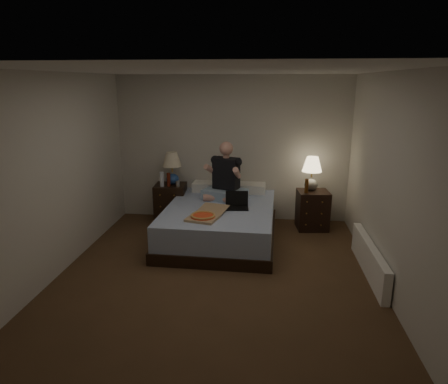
# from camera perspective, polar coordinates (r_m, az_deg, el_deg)

# --- Properties ---
(floor) EXTENTS (4.00, 4.50, 0.00)m
(floor) POSITION_cam_1_polar(r_m,az_deg,el_deg) (5.20, -1.06, -11.74)
(floor) COLOR brown
(floor) RESTS_ON ground
(ceiling) EXTENTS (4.00, 4.50, 0.00)m
(ceiling) POSITION_cam_1_polar(r_m,az_deg,el_deg) (4.62, -1.23, 16.99)
(ceiling) COLOR white
(ceiling) RESTS_ON ground
(wall_back) EXTENTS (4.00, 0.00, 2.50)m
(wall_back) POSITION_cam_1_polar(r_m,az_deg,el_deg) (6.95, 1.18, 6.14)
(wall_back) COLOR beige
(wall_back) RESTS_ON ground
(wall_front) EXTENTS (4.00, 0.00, 2.50)m
(wall_front) POSITION_cam_1_polar(r_m,az_deg,el_deg) (2.66, -7.26, -9.76)
(wall_front) COLOR beige
(wall_front) RESTS_ON ground
(wall_left) EXTENTS (0.00, 4.50, 2.50)m
(wall_left) POSITION_cam_1_polar(r_m,az_deg,el_deg) (5.38, -22.79, 2.16)
(wall_left) COLOR beige
(wall_left) RESTS_ON ground
(wall_right) EXTENTS (0.00, 4.50, 2.50)m
(wall_right) POSITION_cam_1_polar(r_m,az_deg,el_deg) (4.93, 22.59, 1.05)
(wall_right) COLOR beige
(wall_right) RESTS_ON ground
(bed) EXTENTS (1.68, 2.20, 0.54)m
(bed) POSITION_cam_1_polar(r_m,az_deg,el_deg) (6.21, -0.54, -4.36)
(bed) COLOR #5B79B7
(bed) RESTS_ON floor
(nightstand_left) EXTENTS (0.55, 0.50, 0.68)m
(nightstand_left) POSITION_cam_1_polar(r_m,az_deg,el_deg) (6.99, -7.60, -1.63)
(nightstand_left) COLOR black
(nightstand_left) RESTS_ON floor
(nightstand_right) EXTENTS (0.54, 0.50, 0.65)m
(nightstand_right) POSITION_cam_1_polar(r_m,az_deg,el_deg) (6.79, 12.52, -2.52)
(nightstand_right) COLOR black
(nightstand_right) RESTS_ON floor
(lamp_left) EXTENTS (0.35, 0.35, 0.56)m
(lamp_left) POSITION_cam_1_polar(r_m,az_deg,el_deg) (6.84, -7.42, 3.35)
(lamp_left) COLOR #274A8F
(lamp_left) RESTS_ON nightstand_left
(lamp_right) EXTENTS (0.40, 0.40, 0.56)m
(lamp_right) POSITION_cam_1_polar(r_m,az_deg,el_deg) (6.69, 12.41, 2.57)
(lamp_right) COLOR gray
(lamp_right) RESTS_ON nightstand_right
(water_bottle) EXTENTS (0.07, 0.07, 0.25)m
(water_bottle) POSITION_cam_1_polar(r_m,az_deg,el_deg) (6.77, -8.87, 1.82)
(water_bottle) COLOR silver
(water_bottle) RESTS_ON nightstand_left
(soda_can) EXTENTS (0.07, 0.07, 0.10)m
(soda_can) POSITION_cam_1_polar(r_m,az_deg,el_deg) (6.73, -6.62, 1.16)
(soda_can) COLOR beige
(soda_can) RESTS_ON nightstand_left
(beer_bottle_left) EXTENTS (0.06, 0.06, 0.23)m
(beer_bottle_left) POSITION_cam_1_polar(r_m,az_deg,el_deg) (6.77, -7.92, 1.78)
(beer_bottle_left) COLOR #611B0D
(beer_bottle_left) RESTS_ON nightstand_left
(beer_bottle_right) EXTENTS (0.06, 0.06, 0.23)m
(beer_bottle_right) POSITION_cam_1_polar(r_m,az_deg,el_deg) (6.56, 11.72, 0.87)
(beer_bottle_right) COLOR #5D310D
(beer_bottle_right) RESTS_ON nightstand_right
(person) EXTENTS (0.80, 0.71, 0.93)m
(person) POSITION_cam_1_polar(r_m,az_deg,el_deg) (6.37, 0.12, 3.02)
(person) COLOR black
(person) RESTS_ON bed
(laptop) EXTENTS (0.36, 0.31, 0.24)m
(laptop) POSITION_cam_1_polar(r_m,az_deg,el_deg) (5.97, 1.86, -1.28)
(laptop) COLOR black
(laptop) RESTS_ON bed
(pizza_box) EXTENTS (0.58, 0.84, 0.08)m
(pizza_box) POSITION_cam_1_polar(r_m,az_deg,el_deg) (5.54, -3.03, -3.50)
(pizza_box) COLOR tan
(pizza_box) RESTS_ON bed
(radiator) EXTENTS (0.10, 1.60, 0.40)m
(radiator) POSITION_cam_1_polar(r_m,az_deg,el_deg) (5.46, 20.04, -9.01)
(radiator) COLOR white
(radiator) RESTS_ON floor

